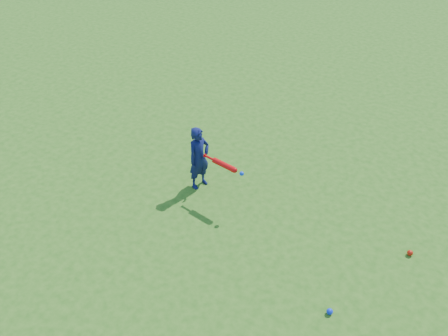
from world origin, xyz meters
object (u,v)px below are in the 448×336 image
Objects in this scene: child at (199,158)px; bat_swing at (226,166)px; ground_ball_red at (410,253)px; ground_ball_blue at (330,312)px.

child is 0.59m from bat_swing.
ground_ball_red is 2.80m from bat_swing.
bat_swing reaches higher than ground_ball_red.
bat_swing is at bearing -175.07° from ground_ball_red.
child is 1.44× the size of bat_swing.
child is at bearing -178.53° from ground_ball_red.
ground_ball_blue is 0.11× the size of bat_swing.
ground_ball_red is 0.11× the size of bat_swing.
ground_ball_red reaches higher than ground_ball_blue.
ground_ball_blue is (-0.62, -1.45, -0.00)m from ground_ball_red.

